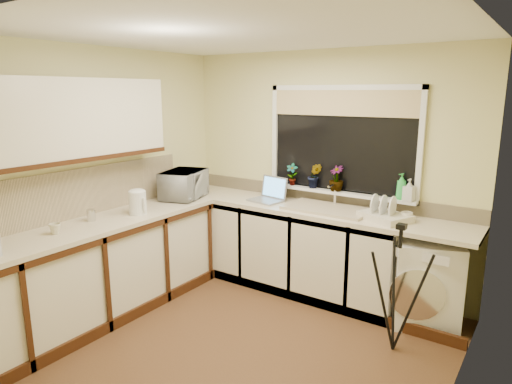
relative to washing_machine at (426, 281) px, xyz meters
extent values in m
plane|color=brown|center=(-1.17, -1.22, -0.39)|extent=(3.20, 3.20, 0.00)
plane|color=white|center=(-1.17, -1.22, 2.06)|extent=(3.20, 3.20, 0.00)
plane|color=beige|center=(-1.17, 0.28, 0.84)|extent=(3.20, 0.00, 3.20)
plane|color=beige|center=(-1.17, -2.72, 0.84)|extent=(3.20, 0.00, 3.20)
plane|color=beige|center=(-2.77, -1.22, 0.84)|extent=(0.00, 3.00, 3.00)
plane|color=beige|center=(0.43, -1.22, 0.84)|extent=(0.00, 3.00, 3.00)
cube|color=silver|center=(-1.50, -0.02, 0.04)|extent=(2.55, 0.60, 0.86)
cube|color=silver|center=(-2.47, -1.52, 0.04)|extent=(0.54, 2.40, 0.86)
cube|color=beige|center=(-1.17, -0.02, 0.49)|extent=(3.20, 0.60, 0.04)
cube|color=beige|center=(-2.47, -1.52, 0.49)|extent=(0.60, 2.40, 0.04)
cube|color=silver|center=(-2.61, -1.67, 1.41)|extent=(0.28, 1.90, 0.70)
cube|color=beige|center=(-2.76, -1.52, 0.74)|extent=(0.02, 2.40, 0.45)
cube|color=beige|center=(-1.17, 0.27, 0.58)|extent=(3.20, 0.02, 0.14)
cube|color=black|center=(-0.97, 0.27, 1.16)|extent=(1.50, 0.02, 1.00)
cube|color=tan|center=(-0.97, 0.24, 1.54)|extent=(1.50, 0.02, 0.25)
cube|color=white|center=(-0.97, 0.21, 0.65)|extent=(1.60, 0.14, 0.03)
cube|color=tan|center=(-0.97, -0.02, 0.53)|extent=(0.82, 0.46, 0.03)
cylinder|color=silver|center=(-0.97, 0.16, 0.63)|extent=(0.03, 0.03, 0.24)
cube|color=white|center=(0.00, 0.00, 0.00)|extent=(0.70, 0.69, 0.77)
cube|color=gray|center=(-1.67, -0.07, 0.52)|extent=(0.37, 0.30, 0.02)
cube|color=#5DB5FF|center=(-1.64, 0.07, 0.65)|extent=(0.34, 0.11, 0.23)
cylinder|color=white|center=(-2.40, -1.16, 0.62)|extent=(0.16, 0.16, 0.22)
cube|color=beige|center=(-0.39, -0.05, 0.54)|extent=(0.51, 0.46, 0.06)
cylinder|color=silver|center=(-2.56, -1.56, 0.57)|extent=(0.08, 0.08, 0.11)
imported|color=silver|center=(-2.49, -0.42, 0.66)|extent=(0.51, 0.63, 0.30)
imported|color=#999999|center=(-1.50, 0.20, 0.78)|extent=(0.14, 0.11, 0.24)
imported|color=#999999|center=(-1.23, 0.21, 0.79)|extent=(0.18, 0.16, 0.26)
imported|color=#999999|center=(-0.99, 0.20, 0.79)|extent=(0.18, 0.18, 0.26)
imported|color=green|center=(-0.34, 0.21, 0.79)|extent=(0.12, 0.12, 0.24)
imported|color=#999999|center=(-0.26, 0.19, 0.77)|extent=(0.10, 0.10, 0.21)
imported|color=white|center=(-0.22, 0.02, 0.56)|extent=(0.13, 0.13, 0.09)
imported|color=beige|center=(-2.48, -1.96, 0.56)|extent=(0.10, 0.10, 0.09)
camera|label=1|loc=(0.85, -3.94, 1.65)|focal=31.58mm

